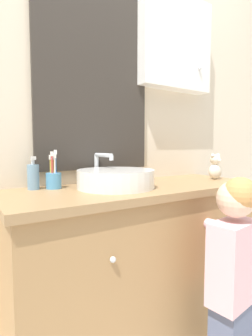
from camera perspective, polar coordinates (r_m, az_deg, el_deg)
wall_back at (r=1.59m, az=-2.22°, el=15.14°), size 3.20×0.18×2.50m
vanity_counter at (r=1.45m, az=3.09°, el=-19.51°), size 1.34×0.51×0.79m
sink_basin at (r=1.27m, az=-2.29°, el=-2.20°), size 0.37×0.43×0.17m
toothbrush_holder at (r=1.29m, az=-15.47°, el=-2.28°), size 0.07×0.07×0.18m
soap_dispenser at (r=1.29m, az=-19.53°, el=-1.71°), size 0.05×0.05×0.15m
child_figure at (r=1.26m, az=22.20°, el=-19.19°), size 0.24×0.45×0.87m
teddy_bear at (r=1.69m, az=18.86°, el=0.18°), size 0.09×0.07×0.16m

